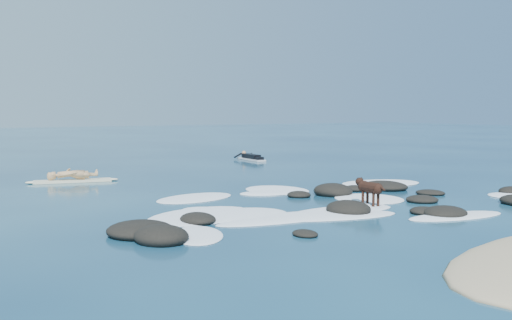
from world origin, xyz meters
TOP-DOWN VIEW (x-y plane):
  - ground at (0.00, 0.00)m, footprint 160.00×160.00m
  - reef_rocks at (0.57, -2.12)m, footprint 14.56×7.41m
  - breaking_foam at (-1.72, -0.30)m, footprint 12.37×8.31m
  - standing_surfer_rig at (-5.94, 8.26)m, footprint 3.30×1.15m
  - paddling_surfer_rig at (4.55, 12.82)m, footprint 1.16×2.58m
  - dog at (-0.32, -1.55)m, footprint 0.36×1.28m

SIDE VIEW (x-z plane):
  - ground at x=0.00m, z-range 0.00..0.00m
  - breaking_foam at x=-1.72m, z-range -0.05..0.07m
  - reef_rocks at x=0.57m, z-range -0.17..0.36m
  - paddling_surfer_rig at x=4.55m, z-range -0.07..0.38m
  - dog at x=-0.32m, z-range 0.13..0.94m
  - standing_surfer_rig at x=-5.94m, z-range -0.20..1.69m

